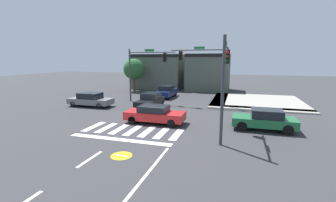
{
  "coord_description": "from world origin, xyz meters",
  "views": [
    {
      "loc": [
        6.9,
        -18.83,
        4.9
      ],
      "look_at": [
        1.19,
        -0.0,
        1.37
      ],
      "focal_mm": 24.99,
      "sensor_mm": 36.0,
      "label": 1
    }
  ],
  "objects_px": {
    "car_green": "(264,119)",
    "car_navy": "(167,91)",
    "roadside_tree": "(134,69)",
    "traffic_signal_southeast": "(225,71)",
    "car_black": "(150,101)",
    "car_gray": "(91,100)",
    "car_red": "(155,114)",
    "traffic_signal_northwest": "(145,65)",
    "traffic_signal_northeast": "(204,65)"
  },
  "relations": [
    {
      "from": "car_gray",
      "to": "traffic_signal_northwest",
      "type": "bearing_deg",
      "value": 41.93
    },
    {
      "from": "traffic_signal_northwest",
      "to": "traffic_signal_northeast",
      "type": "relative_size",
      "value": 0.98
    },
    {
      "from": "car_green",
      "to": "car_navy",
      "type": "distance_m",
      "value": 15.7
    },
    {
      "from": "traffic_signal_northwest",
      "to": "traffic_signal_northeast",
      "type": "xyz_separation_m",
      "value": [
        6.71,
        -0.32,
        0.11
      ]
    },
    {
      "from": "traffic_signal_northeast",
      "to": "traffic_signal_northwest",
      "type": "bearing_deg",
      "value": -2.71
    },
    {
      "from": "traffic_signal_northeast",
      "to": "car_red",
      "type": "distance_m",
      "value": 9.06
    },
    {
      "from": "traffic_signal_southeast",
      "to": "car_black",
      "type": "xyz_separation_m",
      "value": [
        -7.67,
        7.11,
        -3.41
      ]
    },
    {
      "from": "car_green",
      "to": "car_navy",
      "type": "height_order",
      "value": "car_navy"
    },
    {
      "from": "car_green",
      "to": "roadside_tree",
      "type": "distance_m",
      "value": 23.5
    },
    {
      "from": "traffic_signal_northeast",
      "to": "car_black",
      "type": "bearing_deg",
      "value": 28.27
    },
    {
      "from": "car_red",
      "to": "roadside_tree",
      "type": "bearing_deg",
      "value": -60.25
    },
    {
      "from": "car_gray",
      "to": "car_red",
      "type": "bearing_deg",
      "value": -25.52
    },
    {
      "from": "traffic_signal_northwest",
      "to": "car_black",
      "type": "xyz_separation_m",
      "value": [
        1.74,
        -2.99,
        -3.47
      ]
    },
    {
      "from": "car_navy",
      "to": "traffic_signal_northwest",
      "type": "bearing_deg",
      "value": -20.07
    },
    {
      "from": "car_green",
      "to": "car_gray",
      "type": "bearing_deg",
      "value": -12.33
    },
    {
      "from": "traffic_signal_northeast",
      "to": "car_navy",
      "type": "distance_m",
      "value": 7.6
    },
    {
      "from": "car_green",
      "to": "car_red",
      "type": "distance_m",
      "value": 7.97
    },
    {
      "from": "traffic_signal_southeast",
      "to": "car_red",
      "type": "xyz_separation_m",
      "value": [
        -5.28,
        1.89,
        -3.47
      ]
    },
    {
      "from": "car_green",
      "to": "roadside_tree",
      "type": "relative_size",
      "value": 0.85
    },
    {
      "from": "car_red",
      "to": "car_black",
      "type": "bearing_deg",
      "value": -65.39
    },
    {
      "from": "traffic_signal_northeast",
      "to": "car_gray",
      "type": "height_order",
      "value": "traffic_signal_northeast"
    },
    {
      "from": "car_gray",
      "to": "car_navy",
      "type": "bearing_deg",
      "value": 53.01
    },
    {
      "from": "traffic_signal_northwest",
      "to": "roadside_tree",
      "type": "bearing_deg",
      "value": 122.66
    },
    {
      "from": "traffic_signal_southeast",
      "to": "car_navy",
      "type": "relative_size",
      "value": 1.41
    },
    {
      "from": "car_gray",
      "to": "car_navy",
      "type": "relative_size",
      "value": 1.05
    },
    {
      "from": "traffic_signal_southeast",
      "to": "car_navy",
      "type": "bearing_deg",
      "value": 30.04
    },
    {
      "from": "car_gray",
      "to": "roadside_tree",
      "type": "height_order",
      "value": "roadside_tree"
    },
    {
      "from": "car_black",
      "to": "car_navy",
      "type": "bearing_deg",
      "value": -176.95
    },
    {
      "from": "traffic_signal_northwest",
      "to": "car_black",
      "type": "bearing_deg",
      "value": -59.74
    },
    {
      "from": "car_green",
      "to": "car_red",
      "type": "height_order",
      "value": "car_green"
    },
    {
      "from": "car_navy",
      "to": "roadside_tree",
      "type": "relative_size",
      "value": 0.88
    },
    {
      "from": "car_black",
      "to": "car_red",
      "type": "bearing_deg",
      "value": 24.61
    },
    {
      "from": "traffic_signal_northwest",
      "to": "car_black",
      "type": "distance_m",
      "value": 4.9
    },
    {
      "from": "car_gray",
      "to": "car_green",
      "type": "bearing_deg",
      "value": -12.33
    },
    {
      "from": "car_black",
      "to": "car_navy",
      "type": "distance_m",
      "value": 6.78
    },
    {
      "from": "car_navy",
      "to": "car_red",
      "type": "distance_m",
      "value": 12.3
    },
    {
      "from": "roadside_tree",
      "to": "car_red",
      "type": "bearing_deg",
      "value": -60.25
    },
    {
      "from": "traffic_signal_northwest",
      "to": "traffic_signal_southeast",
      "type": "distance_m",
      "value": 13.8
    },
    {
      "from": "car_black",
      "to": "traffic_signal_northwest",
      "type": "bearing_deg",
      "value": -149.74
    },
    {
      "from": "car_navy",
      "to": "car_red",
      "type": "relative_size",
      "value": 0.96
    },
    {
      "from": "car_black",
      "to": "car_red",
      "type": "xyz_separation_m",
      "value": [
        2.39,
        -5.22,
        -0.06
      ]
    },
    {
      "from": "car_green",
      "to": "car_red",
      "type": "bearing_deg",
      "value": 3.63
    },
    {
      "from": "car_navy",
      "to": "traffic_signal_southeast",
      "type": "bearing_deg",
      "value": 30.04
    },
    {
      "from": "traffic_signal_southeast",
      "to": "car_black",
      "type": "bearing_deg",
      "value": 47.16
    },
    {
      "from": "car_navy",
      "to": "roadside_tree",
      "type": "distance_m",
      "value": 8.23
    },
    {
      "from": "car_black",
      "to": "car_green",
      "type": "bearing_deg",
      "value": 65.49
    },
    {
      "from": "traffic_signal_southeast",
      "to": "roadside_tree",
      "type": "bearing_deg",
      "value": 38.76
    },
    {
      "from": "car_green",
      "to": "roadside_tree",
      "type": "xyz_separation_m",
      "value": [
        -17.25,
        15.75,
        2.62
      ]
    },
    {
      "from": "traffic_signal_northeast",
      "to": "car_black",
      "type": "distance_m",
      "value": 6.68
    },
    {
      "from": "car_gray",
      "to": "car_red",
      "type": "relative_size",
      "value": 1.0
    }
  ]
}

